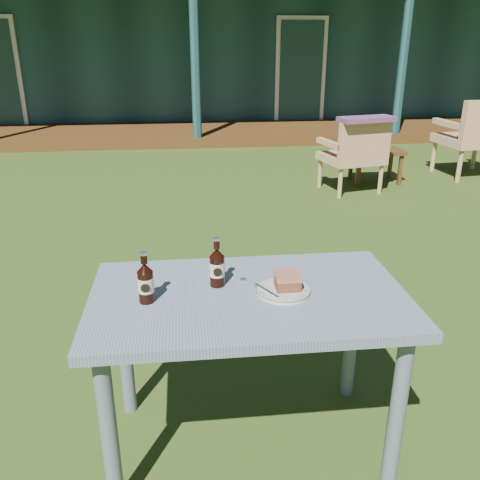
{
  "coord_description": "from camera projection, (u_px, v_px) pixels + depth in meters",
  "views": [
    {
      "loc": [
        -0.22,
        -3.3,
        1.62
      ],
      "look_at": [
        0.0,
        -1.3,
        0.82
      ],
      "focal_mm": 38.0,
      "sensor_mm": 36.0,
      "label": 1
    }
  ],
  "objects": [
    {
      "name": "cake_slice",
      "position": [
        288.0,
        281.0,
        1.92
      ],
      "size": [
        0.09,
        0.09,
        0.06
      ],
      "color": "brown",
      "rests_on": "plate"
    },
    {
      "name": "ground",
      "position": [
        220.0,
        279.0,
        3.67
      ],
      "size": [
        80.0,
        80.0,
        0.0
      ],
      "primitive_type": "plane",
      "color": "#334916"
    },
    {
      "name": "armchair_right",
      "position": [
        477.0,
        134.0,
        6.17
      ],
      "size": [
        0.78,
        0.74,
        0.96
      ],
      "color": "tan",
      "rests_on": "ground"
    },
    {
      "name": "side_table",
      "position": [
        376.0,
        154.0,
        6.01
      ],
      "size": [
        0.6,
        0.4,
        0.4
      ],
      "color": "#4A2C12",
      "rests_on": "ground"
    },
    {
      "name": "cola_bottle_far",
      "position": [
        146.0,
        282.0,
        1.84
      ],
      "size": [
        0.06,
        0.06,
        0.2
      ],
      "color": "black",
      "rests_on": "cafe_table"
    },
    {
      "name": "bottle_cap",
      "position": [
        243.0,
        280.0,
        2.02
      ],
      "size": [
        0.03,
        0.03,
        0.01
      ],
      "primitive_type": "cylinder",
      "color": "silver",
      "rests_on": "cafe_table"
    },
    {
      "name": "fork",
      "position": [
        267.0,
        291.0,
        1.91
      ],
      "size": [
        0.08,
        0.13,
        0.0
      ],
      "primitive_type": "cube",
      "rotation": [
        0.0,
        0.0,
        0.51
      ],
      "color": "silver",
      "rests_on": "plate"
    },
    {
      "name": "plate",
      "position": [
        283.0,
        290.0,
        1.93
      ],
      "size": [
        0.2,
        0.2,
        0.01
      ],
      "color": "silver",
      "rests_on": "cafe_table"
    },
    {
      "name": "cafe_table",
      "position": [
        249.0,
        317.0,
        1.96
      ],
      "size": [
        1.2,
        0.7,
        0.72
      ],
      "color": "slate",
      "rests_on": "ground"
    },
    {
      "name": "floral_throw",
      "position": [
        367.0,
        119.0,
        5.29
      ],
      "size": [
        0.63,
        0.36,
        0.05
      ],
      "primitive_type": "cube",
      "rotation": [
        0.0,
        0.0,
        3.37
      ],
      "color": "#67365C",
      "rests_on": "armchair_left"
    },
    {
      "name": "armchair_left",
      "position": [
        355.0,
        152.0,
        5.57
      ],
      "size": [
        0.71,
        0.68,
        0.81
      ],
      "color": "tan",
      "rests_on": "ground"
    },
    {
      "name": "pavilion",
      "position": [
        189.0,
        39.0,
        11.74
      ],
      "size": [
        15.8,
        8.3,
        3.45
      ],
      "color": "#173D3D",
      "rests_on": "ground"
    },
    {
      "name": "cola_bottle_near",
      "position": [
        217.0,
        267.0,
        1.96
      ],
      "size": [
        0.06,
        0.06,
        0.2
      ],
      "color": "black",
      "rests_on": "cafe_table"
    }
  ]
}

